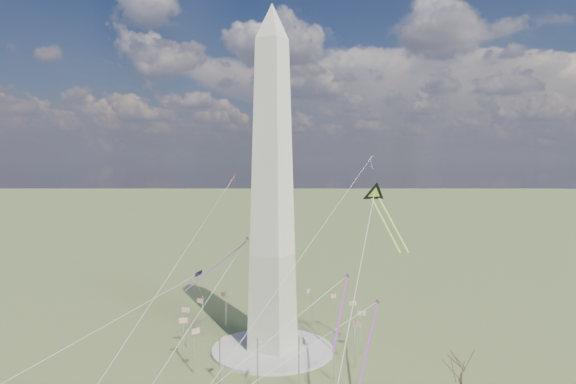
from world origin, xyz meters
The scene contains 12 objects.
ground centered at (0.00, 0.00, 0.00)m, with size 2000.00×2000.00×0.00m, color #4F5D2E.
plaza centered at (0.00, 0.00, 0.40)m, with size 36.00×36.00×0.80m, color #B3AAA3.
washington_monument centered at (0.00, 0.00, 47.95)m, with size 15.56×15.56×100.00m.
flagpole_ring centered at (0.00, 0.00, 7.27)m, with size 54.40×54.40×13.00m.
tree_near centered at (56.15, -14.34, 10.73)m, with size 8.60×8.60×15.05m.
kite_delta_black centered at (30.30, 3.17, 46.51)m, with size 16.77×17.34×16.18m.
kite_diamond_purple centered at (-33.92, 7.94, 16.88)m, with size 2.51×3.66×10.77m.
kite_streamer_left centered at (26.20, -9.61, 20.78)m, with size 6.11×20.29×14.15m.
kite_streamer_mid centered at (-16.57, 0.06, 26.51)m, with size 11.33×19.49×14.74m.
kite_streamer_right centered at (31.52, -2.69, 12.61)m, with size 4.44×21.71×14.95m.
kite_small_red centered at (-41.00, 39.46, 49.37)m, with size 1.34×2.14×4.81m.
kite_small_white centered at (13.08, 46.85, 56.61)m, with size 1.25×2.06×4.80m.
Camera 1 is at (75.74, -127.49, 56.44)m, focal length 32.00 mm.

